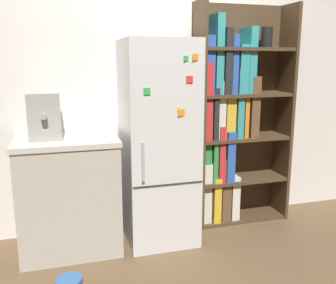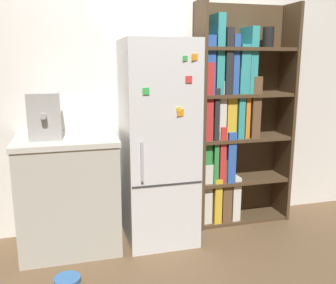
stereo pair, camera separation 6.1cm
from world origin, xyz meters
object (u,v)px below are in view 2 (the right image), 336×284
Objects in this scene: refrigerator at (158,143)px; pet_bowl at (67,280)px; bookshelf at (231,121)px; espresso_machine at (45,115)px.

refrigerator is 9.08× the size of pet_bowl.
bookshelf is at bearing 13.19° from refrigerator.
refrigerator is at bearing -166.81° from bookshelf.
bookshelf is 1.92m from pet_bowl.
bookshelf is (0.73, 0.17, 0.13)m from refrigerator.
bookshelf reaches higher than pet_bowl.
refrigerator is 4.76× the size of espresso_machine.
espresso_machine is 1.22m from pet_bowl.
bookshelf is 5.71× the size of espresso_machine.
espresso_machine reaches higher than pet_bowl.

